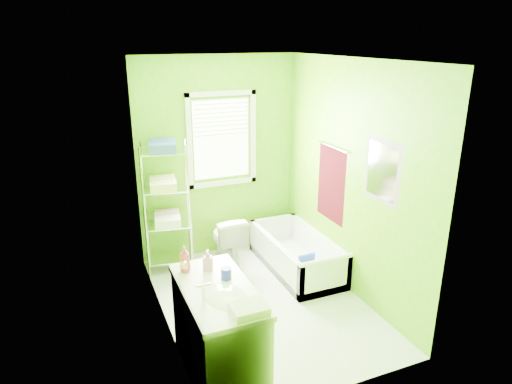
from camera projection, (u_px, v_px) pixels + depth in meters
name	position (u px, v px, depth m)	size (l,w,h in m)	color
ground	(262.00, 302.00, 5.06)	(2.90, 2.90, 0.00)	silver
room_envelope	(263.00, 169.00, 4.56)	(2.14, 2.94, 2.62)	#59A007
window	(222.00, 134.00, 5.80)	(0.92, 0.05, 1.22)	white
door	(190.00, 285.00, 3.49)	(0.09, 0.80, 2.00)	white
right_wall_decor	(350.00, 179.00, 4.99)	(0.04, 1.48, 1.17)	#43070F
bathtub	(297.00, 258.00, 5.73)	(0.68, 1.46, 0.47)	white
toilet	(227.00, 239.00, 5.83)	(0.38, 0.66, 0.67)	white
vanity	(219.00, 329.00, 3.88)	(0.57, 1.11, 1.08)	white
wire_shelf_unit	(167.00, 194.00, 5.48)	(0.60, 0.48, 1.65)	silver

